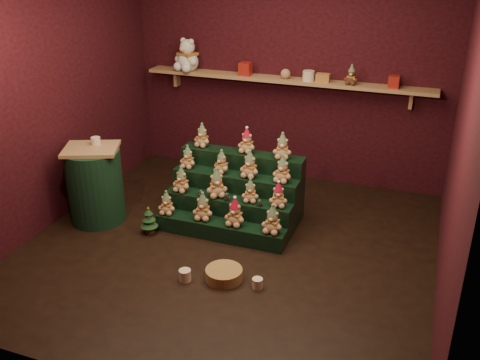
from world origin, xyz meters
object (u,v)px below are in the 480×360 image
at_px(side_table, 95,185).
at_px(brown_bear, 351,75).
at_px(mug_right, 257,283).
at_px(riser_tier_front, 220,230).
at_px(white_bear, 187,50).
at_px(snow_globe_a, 201,193).
at_px(wicker_basket, 224,274).
at_px(snow_globe_c, 260,203).
at_px(mini_christmas_tree, 149,220).
at_px(mug_left, 185,275).
at_px(snow_globe_b, 227,197).

xyz_separation_m(side_table, brown_bear, (2.39, 1.80, 1.01)).
bearing_deg(brown_bear, mug_right, -95.49).
distance_m(riser_tier_front, white_bear, 2.52).
bearing_deg(white_bear, snow_globe_a, -40.62).
relative_size(side_table, wicker_basket, 2.51).
height_order(snow_globe_c, mini_christmas_tree, snow_globe_c).
height_order(mug_right, brown_bear, brown_bear).
relative_size(riser_tier_front, snow_globe_c, 18.49).
bearing_deg(white_bear, snow_globe_c, -24.90).
bearing_deg(mug_left, wicker_basket, 23.69).
xyz_separation_m(snow_globe_a, white_bear, (-0.84, 1.54, 1.18)).
relative_size(side_table, mug_right, 8.87).
height_order(snow_globe_a, brown_bear, brown_bear).
distance_m(mini_christmas_tree, white_bear, 2.38).
bearing_deg(mug_right, mini_christmas_tree, 158.91).
distance_m(riser_tier_front, mug_right, 0.97).
bearing_deg(white_bear, riser_tier_front, -35.66).
relative_size(snow_globe_b, mug_right, 0.94).
height_order(riser_tier_front, mug_left, riser_tier_front).
height_order(mini_christmas_tree, wicker_basket, mini_christmas_tree).
height_order(riser_tier_front, mini_christmas_tree, mini_christmas_tree).
bearing_deg(snow_globe_b, side_table, -169.80).
height_order(snow_globe_c, side_table, side_table).
distance_m(mug_right, white_bear, 3.37).
distance_m(snow_globe_a, snow_globe_b, 0.30).
bearing_deg(snow_globe_b, white_bear, 126.65).
xyz_separation_m(snow_globe_b, snow_globe_c, (0.36, 0.00, -0.01)).
distance_m(snow_globe_c, mini_christmas_tree, 1.19).
distance_m(snow_globe_c, mug_left, 1.12).
distance_m(mug_right, brown_bear, 2.80).
xyz_separation_m(snow_globe_b, side_table, (-1.44, -0.26, 0.02)).
bearing_deg(wicker_basket, brown_bear, 74.98).
height_order(riser_tier_front, snow_globe_b, snow_globe_b).
distance_m(snow_globe_a, mug_right, 1.33).
bearing_deg(snow_globe_a, snow_globe_b, 0.00).
bearing_deg(riser_tier_front, snow_globe_b, 84.71).
relative_size(mini_christmas_tree, white_bear, 0.62).
bearing_deg(side_table, white_bear, 57.74).
distance_m(riser_tier_front, wicker_basket, 0.77).
relative_size(mug_left, white_bear, 0.21).
height_order(white_bear, brown_bear, white_bear).
xyz_separation_m(snow_globe_a, mug_right, (0.94, -0.88, -0.35)).
xyz_separation_m(snow_globe_b, mug_left, (-0.02, -1.00, -0.35)).
relative_size(snow_globe_a, brown_bear, 0.34).
height_order(side_table, brown_bear, brown_bear).
relative_size(snow_globe_a, mug_right, 0.79).
height_order(snow_globe_a, snow_globe_c, same).
bearing_deg(brown_bear, side_table, -141.25).
relative_size(snow_globe_a, snow_globe_c, 1.01).
bearing_deg(side_table, mini_christmas_tree, -29.23).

